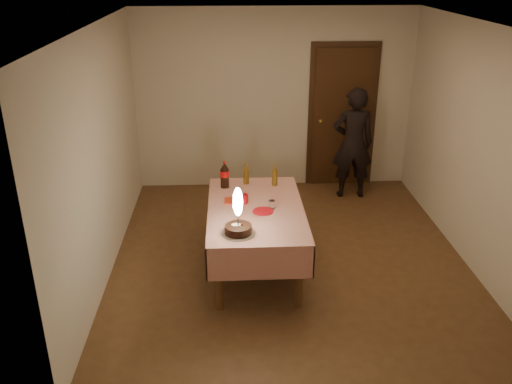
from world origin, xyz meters
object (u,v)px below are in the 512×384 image
clear_cup (272,204)px  amber_bottle_right (275,176)px  birthday_cake (238,222)px  red_plate (263,211)px  red_cup (245,199)px  cola_bottle (225,175)px  amber_bottle_left (246,174)px  photographer (353,143)px  dining_table (256,216)px

clear_cup → amber_bottle_right: (0.08, 0.64, 0.07)m
birthday_cake → red_plate: size_ratio=2.18×
red_plate → red_cup: red_cup is taller
birthday_cake → cola_bottle: birthday_cake is taller
red_plate → amber_bottle_left: 0.80m
birthday_cake → photographer: bearing=56.6°
red_plate → red_cup: (-0.19, 0.23, 0.05)m
birthday_cake → amber_bottle_left: bearing=84.5°
amber_bottle_left → cola_bottle: bearing=-159.0°
dining_table → photographer: size_ratio=1.08×
photographer → dining_table: bearing=-127.0°
birthday_cake → amber_bottle_left: (0.12, 1.26, -0.01)m
birthday_cake → dining_table: bearing=70.9°
dining_table → amber_bottle_left: size_ratio=6.75×
amber_bottle_left → amber_bottle_right: size_ratio=1.00×
clear_cup → red_plate: bearing=-142.9°
cola_bottle → red_plate: bearing=-59.6°
amber_bottle_left → amber_bottle_right: (0.33, -0.07, 0.00)m
amber_bottle_left → photographer: (1.55, 1.27, -0.06)m
red_plate → red_cup: size_ratio=2.20×
birthday_cake → amber_bottle_right: 1.27m
photographer → amber_bottle_left: bearing=-140.7°
red_plate → amber_bottle_right: 0.74m
cola_bottle → photographer: (1.80, 1.36, -0.10)m
red_cup → red_plate: bearing=-51.0°
red_plate → amber_bottle_left: (-0.15, 0.78, 0.11)m
red_cup → photographer: photographer is taller
cola_bottle → clear_cup: bearing=-50.6°
red_cup → cola_bottle: (-0.21, 0.45, 0.10)m
red_cup → clear_cup: (0.28, -0.15, -0.01)m
red_plate → amber_bottle_left: amber_bottle_left is taller
birthday_cake → red_cup: size_ratio=4.80×
birthday_cake → red_cup: birthday_cake is taller
photographer → clear_cup: bearing=-123.4°
dining_table → birthday_cake: size_ratio=3.59×
cola_bottle → birthday_cake: bearing=-83.6°
dining_table → photographer: (1.47, 1.95, 0.16)m
birthday_cake → red_plate: 0.56m
dining_table → birthday_cake: 0.65m
red_cup → clear_cup: bearing=-28.4°
cola_bottle → photographer: bearing=37.2°
red_cup → photographer: 2.41m
amber_bottle_left → amber_bottle_right: 0.34m
cola_bottle → amber_bottle_right: bearing=2.9°
red_plate → photographer: photographer is taller
clear_cup → photographer: bearing=56.6°
red_plate → clear_cup: bearing=37.1°
red_cup → cola_bottle: bearing=115.3°
clear_cup → amber_bottle_left: bearing=109.4°
red_cup → dining_table: bearing=-49.3°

